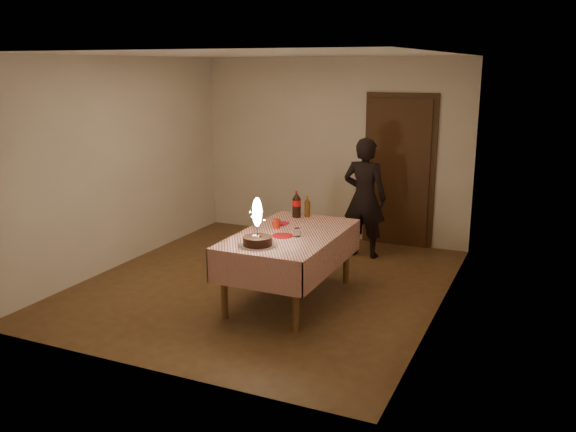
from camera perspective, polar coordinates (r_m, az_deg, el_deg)
The scene contains 11 objects.
ground at distance 7.18m, azimuth -2.21°, elevation -6.35°, with size 4.00×4.50×0.01m, color brown.
room_shell at distance 6.83m, azimuth -1.80°, elevation 6.93°, with size 4.04×4.54×2.62m.
dining_table at distance 6.51m, azimuth 0.18°, elevation -2.44°, with size 1.02×1.72×0.75m.
birthday_cake at distance 6.00m, azimuth -2.88°, elevation -1.73°, with size 0.36×0.36×0.49m.
red_plate at distance 6.36m, azimuth -0.53°, elevation -1.85°, with size 0.22×0.22×0.01m, color #B90C12.
red_cup at distance 6.65m, azimuth -1.11°, elevation -0.73°, with size 0.08×0.08×0.10m, color #B31B0C.
clear_cup at distance 6.33m, azimuth 0.88°, elevation -1.54°, with size 0.07×0.07×0.09m, color silver.
napkin_stack at distance 6.82m, azimuth -0.69°, elevation -0.69°, with size 0.15×0.15×0.02m, color red.
cola_bottle at distance 7.11m, azimuth 0.80°, elevation 1.10°, with size 0.10×0.10×0.32m.
amber_bottle_left at distance 7.14m, azimuth 1.82°, elevation 0.86°, with size 0.06×0.06×0.25m.
photographer at distance 8.06m, azimuth 7.17°, elevation 1.74°, with size 0.59×0.45×1.59m.
Camera 1 is at (2.99, -6.03, 2.49)m, focal length 38.00 mm.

